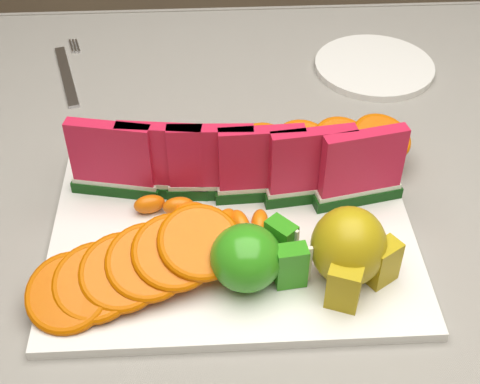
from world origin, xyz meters
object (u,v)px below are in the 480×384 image
pear_cluster (350,250)px  fork (67,73)px  side_plate (374,66)px  platter (233,235)px  apple_cluster (253,257)px

pear_cluster → fork: pear_cluster is taller
pear_cluster → side_plate: (0.12, 0.42, -0.05)m
side_plate → platter: bearing=-123.6°
platter → pear_cluster: pear_cluster is taller
pear_cluster → side_plate: pear_cluster is taller
platter → pear_cluster: 0.14m
side_plate → fork: size_ratio=1.14×
apple_cluster → fork: (-0.25, 0.43, -0.04)m
platter → fork: bearing=123.1°
apple_cluster → fork: apple_cluster is taller
platter → apple_cluster: size_ratio=3.59×
platter → fork: size_ratio=2.07×
platter → fork: platter is taller
platter → fork: 0.43m
pear_cluster → fork: (-0.35, 0.43, -0.05)m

